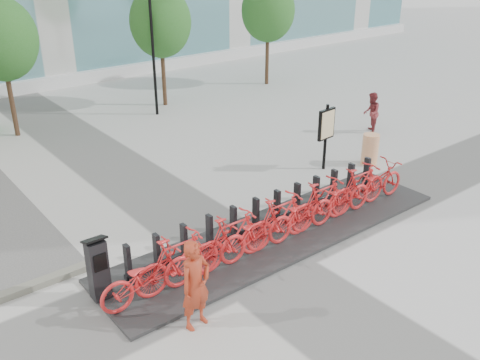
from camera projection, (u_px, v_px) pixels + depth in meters
ground at (246, 258)px, 12.60m from camera, size 120.00×120.00×0.00m
tree_1 at (0, 39)px, 18.83m from camera, size 2.60×2.60×5.10m
tree_2 at (160, 22)px, 22.48m from camera, size 2.60×2.60×5.10m
tree_3 at (268, 11)px, 25.85m from camera, size 2.60×2.60×5.10m
streetlamp at (152, 39)px, 21.39m from camera, size 2.00×0.20×5.00m
dock_pad at (279, 234)px, 13.53m from camera, size 9.60×2.40×0.08m
dock_rail_posts at (268, 210)px, 13.71m from camera, size 8.02×0.50×0.85m
bike_0 at (148, 276)px, 10.84m from camera, size 2.14×0.75×1.13m
bike_1 at (178, 261)px, 11.22m from camera, size 2.08×0.59×1.25m
bike_2 at (206, 252)px, 11.65m from camera, size 2.14×0.75×1.13m
bike_3 at (232, 239)px, 12.02m from camera, size 2.08×0.59×1.25m
bike_4 at (257, 231)px, 12.46m from camera, size 2.14×0.75×1.13m
bike_5 at (280, 220)px, 12.83m from camera, size 2.08×0.59×1.25m
bike_6 at (301, 213)px, 13.26m from camera, size 2.14×0.75×1.13m
bike_7 at (322, 203)px, 13.64m from camera, size 2.08×0.59×1.25m
bike_8 at (341, 197)px, 14.07m from camera, size 2.14×0.75×1.13m
bike_9 at (359, 188)px, 14.45m from camera, size 2.08×0.59×1.25m
bike_10 at (376, 183)px, 14.88m from camera, size 2.14×0.75×1.13m
kiosk at (98, 269)px, 10.82m from camera, size 0.46×0.38×1.47m
worker_red at (196, 285)px, 10.07m from camera, size 0.74×0.54×1.86m
pedestrian at (371, 113)px, 20.32m from camera, size 0.96×0.92×1.55m
construction_barrel at (370, 149)px, 17.56m from camera, size 0.64×0.64×1.03m
map_sign at (326, 127)px, 16.81m from camera, size 0.72×0.18×2.17m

